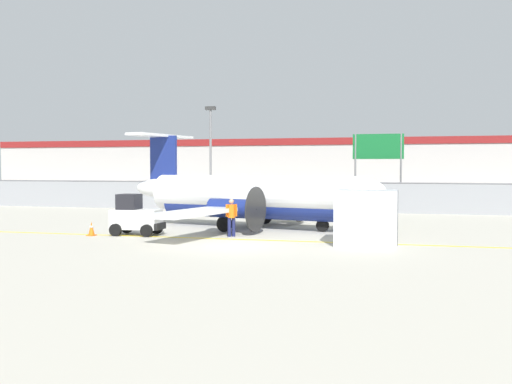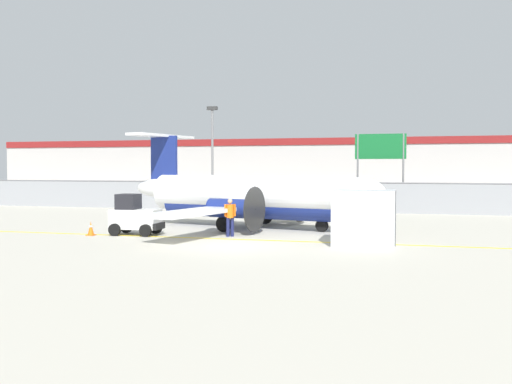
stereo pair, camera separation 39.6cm
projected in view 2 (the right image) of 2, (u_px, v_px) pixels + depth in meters
ground_plane at (249, 240)px, 24.41m from camera, size 140.00×140.00×0.01m
perimeter_fence at (310, 196)px, 39.81m from camera, size 98.00×0.10×2.10m
parking_lot_strip at (332, 201)px, 50.96m from camera, size 98.00×17.00×0.12m
background_building at (351, 166)px, 68.67m from camera, size 91.00×8.10×6.50m
commuter_airplane at (255, 197)px, 29.05m from camera, size 14.34×15.95×4.92m
baggage_tug at (134, 216)px, 26.19m from camera, size 2.37×1.45×1.88m
ground_crew_worker at (230, 215)px, 25.50m from camera, size 0.50×0.47×1.70m
cargo_container at (364, 218)px, 22.70m from camera, size 2.44×2.02×2.20m
traffic_cone_near_left at (91, 229)px, 25.96m from camera, size 0.36×0.36×0.64m
traffic_cone_near_right at (391, 221)px, 29.65m from camera, size 0.36×0.36×0.64m
traffic_cone_far_left at (227, 218)px, 31.32m from camera, size 0.36×0.36×0.64m
parked_car_0 at (163, 192)px, 50.63m from camera, size 4.36×2.35×1.58m
parked_car_1 at (207, 194)px, 47.27m from camera, size 4.38×2.42×1.58m
parked_car_2 at (274, 193)px, 49.18m from camera, size 4.22×2.04×1.58m
parked_car_3 at (345, 192)px, 51.38m from camera, size 4.31×2.24×1.58m
parked_car_4 at (390, 191)px, 52.68m from camera, size 4.35×2.34×1.58m
parked_car_5 at (444, 194)px, 48.03m from camera, size 4.38×2.41×1.58m
apron_light_pole at (212, 150)px, 39.12m from camera, size 0.70×0.30×7.27m
highway_sign at (380, 153)px, 40.72m from camera, size 3.60×0.14×5.50m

